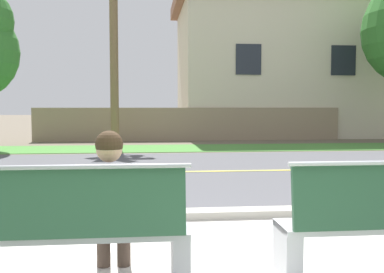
{
  "coord_description": "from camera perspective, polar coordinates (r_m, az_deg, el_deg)",
  "views": [
    {
      "loc": [
        -0.73,
        -3.34,
        1.44
      ],
      "look_at": [
        -0.05,
        3.3,
        1.0
      ],
      "focal_mm": 42.2,
      "sensor_mm": 36.0,
      "label": 1
    }
  ],
  "objects": [
    {
      "name": "curb_edge",
      "position": [
        5.91,
        1.42,
        -9.8
      ],
      "size": [
        44.0,
        0.3,
        0.11
      ],
      "primitive_type": "cube",
      "color": "#ADA89E",
      "rests_on": "ground_plane"
    },
    {
      "name": "ground_plane",
      "position": [
        11.46,
        -2.17,
        -3.44
      ],
      "size": [
        140.0,
        140.0,
        0.0
      ],
      "primitive_type": "plane",
      "color": "#665B4C"
    },
    {
      "name": "road_centre_line",
      "position": [
        9.97,
        -1.61,
        -4.47
      ],
      "size": [
        48.0,
        0.14,
        0.01
      ],
      "primitive_type": "cube",
      "color": "#E0CC4C",
      "rests_on": "ground_plane"
    },
    {
      "name": "garden_wall",
      "position": [
        19.21,
        -0.3,
        1.58
      ],
      "size": [
        13.0,
        0.36,
        1.4
      ],
      "primitive_type": "cube",
      "color": "gray",
      "rests_on": "ground_plane"
    },
    {
      "name": "street_asphalt",
      "position": [
        9.97,
        -1.61,
        -4.5
      ],
      "size": [
        52.0,
        8.0,
        0.01
      ],
      "primitive_type": "cube",
      "color": "#515156",
      "rests_on": "ground_plane"
    },
    {
      "name": "house_across_street",
      "position": [
        23.32,
        10.47,
        8.77
      ],
      "size": [
        10.15,
        6.91,
        6.89
      ],
      "color": "beige",
      "rests_on": "ground_plane"
    },
    {
      "name": "bench_left",
      "position": [
        3.76,
        -16.54,
        -11.41
      ],
      "size": [
        2.07,
        0.48,
        1.01
      ],
      "color": "#9EA0A8",
      "rests_on": "ground_plane"
    },
    {
      "name": "far_verge_grass",
      "position": [
        15.58,
        -3.16,
        -1.5
      ],
      "size": [
        48.0,
        2.8,
        0.02
      ],
      "primitive_type": "cube",
      "color": "#478438",
      "rests_on": "ground_plane"
    },
    {
      "name": "seated_person_grey",
      "position": [
        3.83,
        -10.24,
        -7.82
      ],
      "size": [
        0.52,
        0.68,
        1.25
      ],
      "color": "#47382D",
      "rests_on": "ground_plane"
    },
    {
      "name": "sidewalk_pavement",
      "position": [
        4.08,
        5.06,
        -16.86
      ],
      "size": [
        44.0,
        3.6,
        0.01
      ],
      "primitive_type": "cube",
      "color": "beige",
      "rests_on": "ground_plane"
    }
  ]
}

